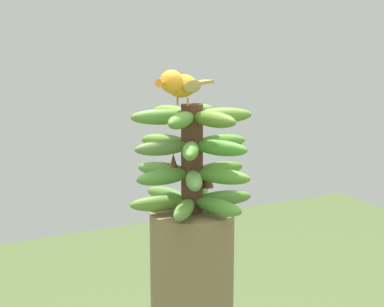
# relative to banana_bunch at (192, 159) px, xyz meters

# --- Properties ---
(banana_bunch) EXTENTS (0.32, 0.32, 0.27)m
(banana_bunch) POSITION_rel_banana_bunch_xyz_m (0.00, 0.00, 0.00)
(banana_bunch) COLOR #4C2D1E
(banana_bunch) RESTS_ON banana_tree
(perched_bird) EXTENTS (0.21, 0.13, 0.09)m
(perched_bird) POSITION_rel_banana_bunch_xyz_m (0.04, 0.01, 0.19)
(perched_bird) COLOR #C68933
(perched_bird) RESTS_ON banana_bunch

